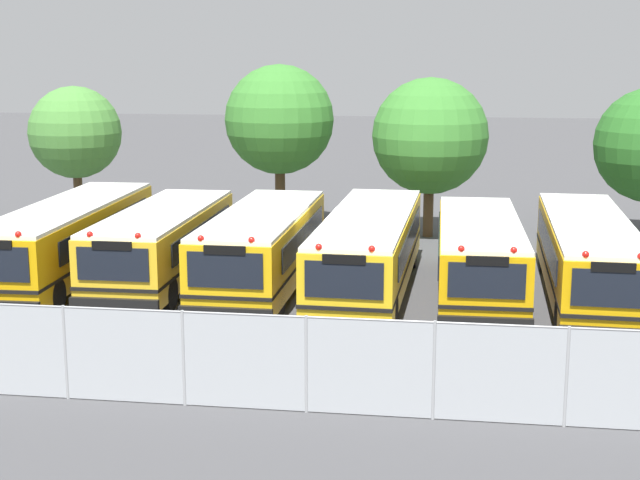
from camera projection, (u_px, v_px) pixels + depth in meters
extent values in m
plane|color=#424244|center=(318.00, 289.00, 29.15)|extent=(160.00, 160.00, 0.00)
cube|color=#EAA80C|center=(70.00, 239.00, 30.23)|extent=(2.73, 10.68, 2.03)
cube|color=white|center=(68.00, 206.00, 30.02)|extent=(2.67, 10.47, 0.12)
cube|color=black|center=(108.00, 228.00, 30.32)|extent=(0.29, 8.28, 0.73)
cube|color=black|center=(37.00, 226.00, 30.60)|extent=(0.29, 8.28, 0.73)
cube|color=black|center=(70.00, 251.00, 30.31)|extent=(2.75, 10.79, 0.10)
sphere|color=red|center=(18.00, 234.00, 24.90)|extent=(0.18, 0.18, 0.18)
cylinder|color=black|center=(55.00, 295.00, 26.48)|extent=(0.31, 1.01, 1.00)
cylinder|color=black|center=(135.00, 243.00, 33.70)|extent=(0.31, 1.01, 1.00)
cylinder|color=black|center=(79.00, 242.00, 33.94)|extent=(0.31, 1.01, 1.00)
cube|color=yellow|center=(163.00, 243.00, 29.70)|extent=(2.59, 9.08, 1.94)
cube|color=white|center=(162.00, 212.00, 29.49)|extent=(2.54, 8.90, 0.12)
cube|color=black|center=(114.00, 305.00, 25.39)|extent=(2.55, 0.19, 0.36)
cube|color=black|center=(113.00, 264.00, 25.21)|extent=(2.05, 0.08, 0.93)
cube|color=black|center=(204.00, 233.00, 29.76)|extent=(0.11, 7.07, 0.70)
cube|color=black|center=(128.00, 231.00, 30.09)|extent=(0.11, 7.07, 0.70)
cube|color=black|center=(164.00, 255.00, 29.77)|extent=(2.62, 9.17, 0.10)
sphere|color=red|center=(138.00, 236.00, 25.13)|extent=(0.18, 0.18, 0.18)
sphere|color=red|center=(90.00, 234.00, 25.31)|extent=(0.18, 0.18, 0.18)
cube|color=black|center=(112.00, 246.00, 25.10)|extent=(1.13, 0.09, 0.24)
cylinder|color=black|center=(169.00, 294.00, 26.68)|extent=(0.29, 1.00, 1.00)
cylinder|color=black|center=(95.00, 291.00, 26.97)|extent=(0.29, 1.00, 1.00)
cylinder|color=black|center=(218.00, 251.00, 32.36)|extent=(0.29, 1.00, 1.00)
cylinder|color=black|center=(157.00, 249.00, 32.66)|extent=(0.29, 1.00, 1.00)
cube|color=yellow|center=(263.00, 247.00, 28.94)|extent=(2.57, 9.39, 2.02)
cube|color=white|center=(262.00, 214.00, 28.72)|extent=(2.52, 9.20, 0.12)
cube|color=black|center=(225.00, 314.00, 24.50)|extent=(2.56, 0.18, 0.36)
cube|color=black|center=(225.00, 270.00, 24.31)|extent=(2.06, 0.07, 0.97)
cube|color=black|center=(304.00, 236.00, 28.98)|extent=(0.08, 7.31, 0.73)
cube|color=black|center=(226.00, 234.00, 29.35)|extent=(0.08, 7.31, 0.73)
cube|color=black|center=(263.00, 259.00, 29.02)|extent=(2.59, 9.49, 0.10)
sphere|color=red|center=(252.00, 240.00, 24.21)|extent=(0.18, 0.18, 0.18)
sphere|color=red|center=(201.00, 238.00, 24.41)|extent=(0.18, 0.18, 0.18)
cube|color=black|center=(225.00, 250.00, 24.19)|extent=(1.13, 0.09, 0.24)
cylinder|color=black|center=(277.00, 302.00, 25.76)|extent=(0.29, 1.00, 1.00)
cylinder|color=black|center=(200.00, 299.00, 26.09)|extent=(0.29, 1.00, 1.00)
cylinder|color=black|center=(312.00, 255.00, 31.74)|extent=(0.29, 1.00, 1.00)
cylinder|color=black|center=(249.00, 253.00, 32.07)|extent=(0.29, 1.00, 1.00)
cube|color=yellow|center=(369.00, 250.00, 28.59)|extent=(2.75, 10.81, 2.00)
cube|color=white|center=(369.00, 216.00, 28.38)|extent=(2.69, 10.59, 0.12)
cube|color=black|center=(343.00, 325.00, 23.50)|extent=(2.53, 0.22, 0.36)
cube|color=black|center=(344.00, 280.00, 23.32)|extent=(2.03, 0.11, 0.96)
cube|color=black|center=(410.00, 239.00, 28.61)|extent=(0.25, 8.38, 0.72)
cube|color=black|center=(331.00, 236.00, 29.03)|extent=(0.25, 8.38, 0.72)
cube|color=black|center=(369.00, 262.00, 28.67)|extent=(2.77, 10.91, 0.10)
sphere|color=red|center=(372.00, 249.00, 23.21)|extent=(0.18, 0.18, 0.18)
sphere|color=red|center=(319.00, 247.00, 23.43)|extent=(0.18, 0.18, 0.18)
cube|color=black|center=(344.00, 259.00, 23.20)|extent=(1.12, 0.11, 0.24)
cylinder|color=black|center=(392.00, 313.00, 24.75)|extent=(0.31, 1.01, 1.00)
cylinder|color=black|center=(312.00, 309.00, 25.11)|extent=(0.31, 1.01, 1.00)
cylinder|color=black|center=(412.00, 253.00, 32.03)|extent=(0.31, 1.01, 1.00)
cylinder|color=black|center=(350.00, 251.00, 32.40)|extent=(0.31, 1.01, 1.00)
cube|color=#EAA80C|center=(479.00, 255.00, 27.98)|extent=(2.55, 9.19, 1.93)
cube|color=white|center=(480.00, 222.00, 27.77)|extent=(2.49, 9.01, 0.12)
cube|color=black|center=(485.00, 324.00, 23.62)|extent=(2.46, 0.20, 0.36)
cube|color=black|center=(487.00, 281.00, 23.44)|extent=(1.97, 0.09, 0.93)
cube|color=black|center=(520.00, 244.00, 28.05)|extent=(0.15, 7.14, 0.69)
cube|color=black|center=(439.00, 242.00, 28.36)|extent=(0.15, 7.14, 0.69)
cube|color=black|center=(479.00, 268.00, 28.05)|extent=(2.57, 9.28, 0.10)
sphere|color=red|center=(514.00, 250.00, 23.37)|extent=(0.18, 0.18, 0.18)
sphere|color=red|center=(461.00, 249.00, 23.53)|extent=(0.18, 0.18, 0.18)
cube|color=black|center=(487.00, 261.00, 23.33)|extent=(1.08, 0.10, 0.24)
cylinder|color=black|center=(522.00, 311.00, 24.92)|extent=(0.30, 1.00, 1.00)
cylinder|color=black|center=(443.00, 308.00, 25.19)|extent=(0.30, 1.00, 1.00)
cylinder|color=black|center=(507.00, 262.00, 30.70)|extent=(0.30, 1.00, 1.00)
cylinder|color=black|center=(443.00, 260.00, 30.97)|extent=(0.30, 1.00, 1.00)
cube|color=#EAA80C|center=(588.00, 256.00, 27.75)|extent=(2.68, 10.70, 1.98)
cube|color=white|center=(590.00, 222.00, 27.53)|extent=(2.63, 10.49, 0.12)
cube|color=black|center=(609.00, 335.00, 22.71)|extent=(2.42, 0.23, 0.36)
cube|color=black|center=(612.00, 288.00, 22.52)|extent=(1.95, 0.12, 0.95)
cube|color=black|center=(628.00, 245.00, 27.77)|extent=(0.28, 8.30, 0.71)
cube|color=black|center=(547.00, 242.00, 28.18)|extent=(0.28, 8.30, 0.71)
cube|color=black|center=(587.00, 269.00, 27.83)|extent=(2.71, 10.81, 0.10)
sphere|color=red|center=(586.00, 254.00, 22.64)|extent=(0.18, 0.18, 0.18)
cube|color=black|center=(613.00, 267.00, 22.41)|extent=(1.07, 0.11, 0.24)
cylinder|color=black|center=(561.00, 317.00, 24.31)|extent=(0.31, 1.01, 1.00)
cylinder|color=black|center=(607.00, 259.00, 31.13)|extent=(0.31, 1.01, 1.00)
cylinder|color=black|center=(544.00, 257.00, 31.49)|extent=(0.31, 1.01, 1.00)
cylinder|color=#4C3823|center=(79.00, 196.00, 39.90)|extent=(0.38, 0.38, 2.53)
sphere|color=#478438|center=(75.00, 132.00, 39.35)|extent=(3.94, 3.94, 3.94)
sphere|color=#478438|center=(65.00, 130.00, 39.27)|extent=(2.38, 2.38, 2.38)
cylinder|color=#4C3823|center=(280.00, 194.00, 38.99)|extent=(0.43, 0.43, 2.91)
sphere|color=#387A2D|center=(280.00, 119.00, 38.35)|extent=(4.57, 4.57, 4.57)
sphere|color=#387A2D|center=(269.00, 118.00, 38.35)|extent=(3.12, 3.12, 3.12)
cylinder|color=#4C3823|center=(428.00, 208.00, 37.27)|extent=(0.41, 0.41, 2.35)
sphere|color=#387A2D|center=(430.00, 136.00, 36.68)|extent=(4.65, 4.65, 4.65)
sphere|color=#387A2D|center=(427.00, 141.00, 36.98)|extent=(2.77, 2.77, 2.77)
sphere|color=#286623|center=(637.00, 138.00, 36.34)|extent=(3.18, 3.18, 3.18)
cylinder|color=#9EA0A3|center=(66.00, 353.00, 19.74)|extent=(0.07, 0.07, 2.10)
cylinder|color=#9EA0A3|center=(184.00, 358.00, 19.37)|extent=(0.07, 0.07, 2.10)
cylinder|color=#9EA0A3|center=(306.00, 364.00, 19.00)|extent=(0.07, 0.07, 2.10)
cylinder|color=#9EA0A3|center=(434.00, 371.00, 18.63)|extent=(0.07, 0.07, 2.10)
cylinder|color=#9EA0A3|center=(567.00, 377.00, 18.26)|extent=(0.07, 0.07, 2.10)
cube|color=#ADB2B7|center=(244.00, 361.00, 19.19)|extent=(23.60, 0.02, 2.06)
cylinder|color=#9EA0A3|center=(244.00, 314.00, 18.98)|extent=(23.60, 0.04, 0.04)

